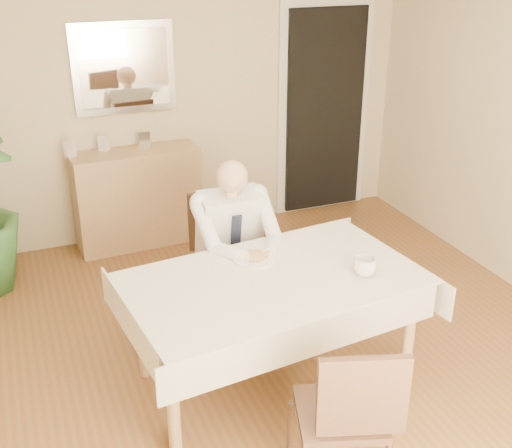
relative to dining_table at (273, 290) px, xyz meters
name	(u,v)px	position (x,y,z in m)	size (l,w,h in m)	color
room	(280,190)	(0.02, -0.02, 0.63)	(5.00, 5.02, 2.60)	brown
doorway	(324,112)	(1.57, 2.44, 0.33)	(0.96, 0.07, 2.10)	beige
mirror	(124,68)	(-0.33, 2.45, 0.88)	(0.86, 0.04, 0.76)	silver
dining_table	(273,290)	(0.00, 0.00, 0.00)	(1.83, 1.20, 0.75)	#9D8156
chair_far	(224,249)	(0.00, 0.88, -0.15)	(0.49, 0.49, 0.93)	#3E291C
chair_near	(349,412)	(0.00, -0.92, -0.17)	(0.53, 0.53, 0.89)	#3E291C
seated_man	(238,245)	(0.00, 0.59, 0.02)	(0.48, 0.72, 1.24)	white
plate	(255,259)	(-0.02, 0.24, 0.09)	(0.26, 0.26, 0.02)	white
food	(255,256)	(-0.02, 0.24, 0.11)	(0.14, 0.14, 0.06)	olive
knife	(264,259)	(0.02, 0.18, 0.11)	(0.01, 0.01, 0.13)	silver
fork	(252,262)	(-0.06, 0.18, 0.11)	(0.01, 0.01, 0.13)	silver
coffee_mug	(365,267)	(0.51, -0.17, 0.14)	(0.14, 0.14, 0.11)	white
sideboard	(138,198)	(-0.33, 2.30, -0.23)	(1.09, 0.37, 0.87)	#9D8156
photo_frame_left	(70,149)	(-0.85, 2.32, 0.28)	(0.10, 0.02, 0.14)	silver
photo_frame_center	(103,143)	(-0.57, 2.38, 0.28)	(0.10, 0.02, 0.14)	silver
photo_frame_right	(144,140)	(-0.22, 2.35, 0.28)	(0.10, 0.02, 0.14)	silver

